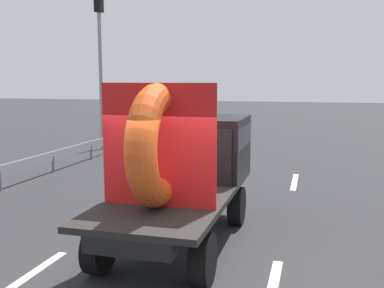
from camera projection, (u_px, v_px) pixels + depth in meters
name	position (u px, v px, depth m)	size (l,w,h in m)	color
ground_plane	(176.00, 265.00, 7.47)	(120.00, 120.00, 0.00)	#28282B
flatbed_truck	(187.00, 160.00, 8.77)	(2.02, 4.82, 3.02)	black
distant_sedan	(184.00, 128.00, 21.99)	(1.81, 4.22, 1.38)	black
traffic_light	(100.00, 49.00, 19.56)	(0.42, 0.36, 6.88)	gray
guardrail	(28.00, 164.00, 13.71)	(0.10, 10.64, 0.71)	gray
lane_dash_left_near	(18.00, 283.00, 6.80)	(2.54, 0.16, 0.01)	beige
lane_dash_left_far	(181.00, 172.00, 15.04)	(2.00, 0.16, 0.01)	beige
lane_dash_right_far	(295.00, 182.00, 13.64)	(2.30, 0.16, 0.01)	beige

